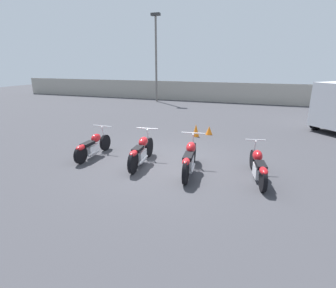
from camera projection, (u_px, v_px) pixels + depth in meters
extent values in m
plane|color=#38383D|center=(167.00, 164.00, 8.30)|extent=(60.00, 60.00, 0.00)
cube|color=#9E998E|center=(227.00, 93.00, 20.91)|extent=(40.00, 0.04, 1.59)
cylinder|color=slate|center=(156.00, 60.00, 20.94)|extent=(0.16, 0.16, 6.51)
cube|color=#333333|center=(156.00, 14.00, 19.94)|extent=(0.70, 0.35, 0.20)
cylinder|color=black|center=(105.00, 143.00, 9.55)|extent=(0.10, 0.58, 0.58)
cylinder|color=black|center=(81.00, 155.00, 8.26)|extent=(0.10, 0.58, 0.58)
cube|color=silver|center=(93.00, 150.00, 8.85)|extent=(0.20, 0.51, 0.32)
ellipsoid|color=red|center=(96.00, 138.00, 8.97)|extent=(0.24, 0.46, 0.28)
cube|color=black|center=(88.00, 144.00, 8.55)|extent=(0.24, 0.51, 0.10)
ellipsoid|color=red|center=(81.00, 147.00, 8.24)|extent=(0.20, 0.44, 0.16)
cylinder|color=silver|center=(102.00, 126.00, 9.27)|extent=(0.73, 0.04, 0.04)
cylinder|color=silver|center=(104.00, 134.00, 9.41)|extent=(0.05, 0.25, 0.62)
cylinder|color=silver|center=(93.00, 153.00, 8.70)|extent=(0.07, 0.57, 0.07)
cylinder|color=black|center=(149.00, 147.00, 8.91)|extent=(0.16, 0.66, 0.65)
cylinder|color=black|center=(133.00, 163.00, 7.53)|extent=(0.16, 0.66, 0.65)
cube|color=silver|center=(141.00, 156.00, 8.16)|extent=(0.25, 0.55, 0.36)
ellipsoid|color=red|center=(143.00, 142.00, 8.28)|extent=(0.30, 0.56, 0.30)
cube|color=black|center=(138.00, 149.00, 7.83)|extent=(0.29, 0.51, 0.10)
ellipsoid|color=red|center=(133.00, 153.00, 7.50)|extent=(0.24, 0.46, 0.16)
cylinder|color=silver|center=(148.00, 128.00, 8.61)|extent=(0.71, 0.10, 0.04)
cylinder|color=silver|center=(148.00, 138.00, 8.76)|extent=(0.07, 0.26, 0.66)
cylinder|color=silver|center=(143.00, 160.00, 8.01)|extent=(0.14, 0.74, 0.07)
cylinder|color=black|center=(193.00, 153.00, 8.28)|extent=(0.18, 0.68, 0.67)
cylinder|color=black|center=(186.00, 172.00, 6.87)|extent=(0.18, 0.68, 0.67)
cube|color=silver|center=(189.00, 164.00, 7.51)|extent=(0.26, 0.57, 0.37)
ellipsoid|color=red|center=(191.00, 148.00, 7.63)|extent=(0.33, 0.54, 0.32)
cube|color=black|center=(188.00, 156.00, 7.18)|extent=(0.31, 0.62, 0.10)
ellipsoid|color=red|center=(186.00, 162.00, 6.83)|extent=(0.25, 0.46, 0.16)
cylinder|color=silver|center=(193.00, 133.00, 7.98)|extent=(0.72, 0.12, 0.04)
cylinder|color=silver|center=(193.00, 143.00, 8.13)|extent=(0.08, 0.26, 0.67)
cylinder|color=silver|center=(193.00, 168.00, 7.36)|extent=(0.14, 0.64, 0.07)
cylinder|color=black|center=(253.00, 159.00, 7.87)|extent=(0.21, 0.59, 0.58)
cylinder|color=black|center=(263.00, 180.00, 6.46)|extent=(0.21, 0.59, 0.58)
cube|color=silver|center=(258.00, 171.00, 7.10)|extent=(0.30, 0.56, 0.32)
ellipsoid|color=#AD1419|center=(257.00, 156.00, 7.24)|extent=(0.34, 0.51, 0.30)
cube|color=black|center=(261.00, 165.00, 6.78)|extent=(0.34, 0.55, 0.10)
ellipsoid|color=#AD1419|center=(264.00, 171.00, 6.44)|extent=(0.28, 0.47, 0.16)
cylinder|color=silver|center=(256.00, 140.00, 7.58)|extent=(0.56, 0.15, 0.04)
cylinder|color=silver|center=(254.00, 150.00, 7.73)|extent=(0.10, 0.25, 0.62)
cylinder|color=silver|center=(263.00, 175.00, 6.96)|extent=(0.21, 0.69, 0.07)
cylinder|color=black|center=(316.00, 122.00, 12.51)|extent=(0.66, 0.64, 0.70)
cone|color=orange|center=(196.00, 130.00, 11.35)|extent=(0.28, 0.28, 0.54)
cone|color=orange|center=(209.00, 130.00, 11.68)|extent=(0.30, 0.30, 0.37)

